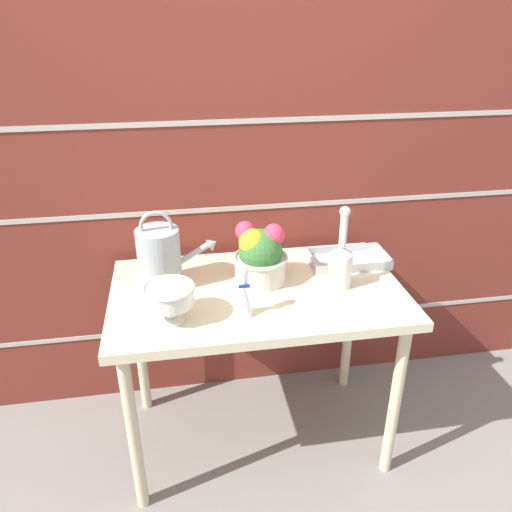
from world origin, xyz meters
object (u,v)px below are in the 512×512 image
flower_planter (260,255)px  wire_tray (348,261)px  figurine_vase (243,296)px  watering_can (160,257)px  glass_decanter (341,262)px  crystal_pedestal_bowl (169,296)px

flower_planter → wire_tray: bearing=12.1°
figurine_vase → wire_tray: size_ratio=0.59×
watering_can → glass_decanter: size_ratio=0.96×
flower_planter → figurine_vase: bearing=-112.7°
glass_decanter → wire_tray: bearing=61.0°
watering_can → flower_planter: watering_can is taller
watering_can → wire_tray: (0.75, 0.05, -0.11)m
crystal_pedestal_bowl → wire_tray: 0.78m
watering_can → figurine_vase: bearing=-43.2°
figurine_vase → wire_tray: figurine_vase is taller
flower_planter → glass_decanter: 0.30m
glass_decanter → wire_tray: (0.10, 0.17, -0.09)m
glass_decanter → figurine_vase: glass_decanter is taller
wire_tray → glass_decanter: bearing=-119.0°
crystal_pedestal_bowl → flower_planter: bearing=32.7°
figurine_vase → crystal_pedestal_bowl: bearing=177.6°
wire_tray → crystal_pedestal_bowl: bearing=-157.4°
watering_can → flower_planter: size_ratio=1.28×
glass_decanter → figurine_vase: (-0.38, -0.14, -0.02)m
watering_can → figurine_vase: 0.38m
wire_tray → watering_can: bearing=-175.9°
flower_planter → wire_tray: size_ratio=0.75×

